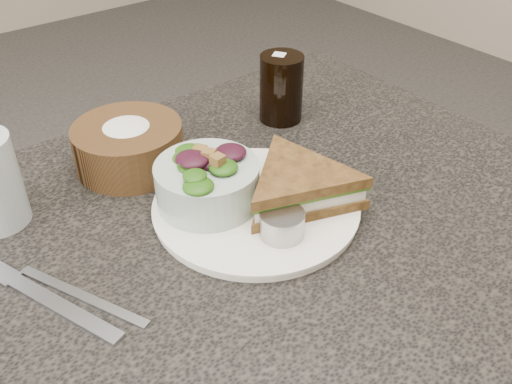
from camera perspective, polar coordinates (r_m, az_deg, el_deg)
The scene contains 9 objects.
dinner_plate at distance 0.75m, azimuth 0.00°, elevation -1.50°, with size 0.27×0.27×0.01m, color white.
sandwich at distance 0.73m, azimuth 4.29°, elevation 0.64°, with size 0.18×0.18×0.05m, color brown, non-canonical shape.
salad_bowl at distance 0.73m, azimuth -4.92°, elevation 1.51°, with size 0.13×0.13×0.08m, color #9CAEA4, non-canonical shape.
dressing_ramekin at distance 0.69m, azimuth 2.61°, elevation -3.21°, with size 0.05×0.05×0.03m, color #959696.
orange_wedge at distance 0.77m, azimuth -2.50°, elevation 1.82°, with size 0.06×0.06×0.03m, color #F64B00.
fork at distance 0.66m, azimuth -19.28°, elevation -10.58°, with size 0.02×0.18×0.00m, color #A5A8B3.
knife at distance 0.66m, azimuth -16.97°, elevation -9.93°, with size 0.01×0.18×0.00m, color #A4A6AE.
bread_basket at distance 0.83m, azimuth -12.69°, elevation 5.16°, with size 0.16×0.16×0.09m, color brown, non-canonical shape.
cola_glass at distance 0.93m, azimuth 2.55°, elevation 10.66°, with size 0.07×0.07×0.12m, color black, non-canonical shape.
Camera 1 is at (-0.30, -0.46, 1.21)m, focal length 40.00 mm.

